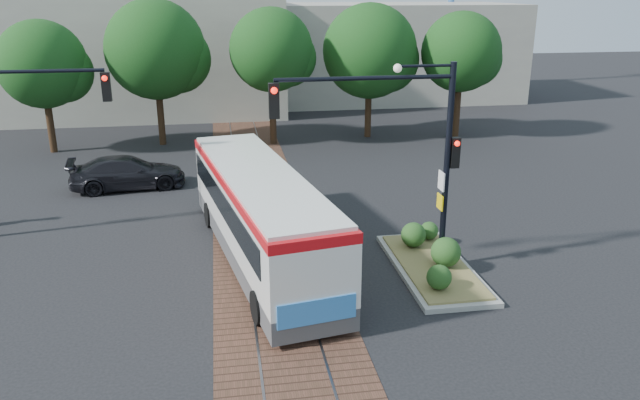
{
  "coord_description": "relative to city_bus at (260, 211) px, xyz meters",
  "views": [
    {
      "loc": [
        -1.36,
        -17.47,
        8.16
      ],
      "look_at": [
        1.72,
        1.45,
        1.6
      ],
      "focal_mm": 35.0,
      "sensor_mm": 36.0,
      "label": 1
    }
  ],
  "objects": [
    {
      "name": "ground",
      "position": [
        0.28,
        -0.71,
        -1.6
      ],
      "size": [
        120.0,
        120.0,
        0.0
      ],
      "primitive_type": "plane",
      "color": "black",
      "rests_on": "ground"
    },
    {
      "name": "trackbed",
      "position": [
        0.28,
        3.29,
        -1.59
      ],
      "size": [
        3.6,
        40.0,
        0.02
      ],
      "color": "#543426",
      "rests_on": "ground"
    },
    {
      "name": "tree_row",
      "position": [
        1.49,
        15.71,
        3.25
      ],
      "size": [
        26.4,
        5.6,
        7.67
      ],
      "color": "#382314",
      "rests_on": "ground"
    },
    {
      "name": "warehouses",
      "position": [
        -0.25,
        28.04,
        2.21
      ],
      "size": [
        40.0,
        13.0,
        8.0
      ],
      "color": "#ADA899",
      "rests_on": "ground"
    },
    {
      "name": "city_bus",
      "position": [
        0.0,
        0.0,
        0.0
      ],
      "size": [
        4.11,
        10.95,
        2.87
      ],
      "rotation": [
        0.0,
        0.0,
        0.18
      ],
      "color": "#454547",
      "rests_on": "ground"
    },
    {
      "name": "traffic_island",
      "position": [
        5.1,
        -1.61,
        -1.27
      ],
      "size": [
        2.2,
        5.2,
        1.13
      ],
      "color": "gray",
      "rests_on": "ground"
    },
    {
      "name": "signal_pole_main",
      "position": [
        4.14,
        -1.52,
        2.56
      ],
      "size": [
        5.49,
        0.46,
        6.0
      ],
      "color": "black",
      "rests_on": "ground"
    },
    {
      "name": "signal_pole_left",
      "position": [
        -8.09,
        3.29,
        2.26
      ],
      "size": [
        4.99,
        0.34,
        6.0
      ],
      "color": "black",
      "rests_on": "ground"
    },
    {
      "name": "parked_car",
      "position": [
        -5.08,
        8.26,
        -0.91
      ],
      "size": [
        4.96,
        2.5,
        1.38
      ],
      "primitive_type": "imported",
      "rotation": [
        0.0,
        0.0,
        1.69
      ],
      "color": "black",
      "rests_on": "ground"
    }
  ]
}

